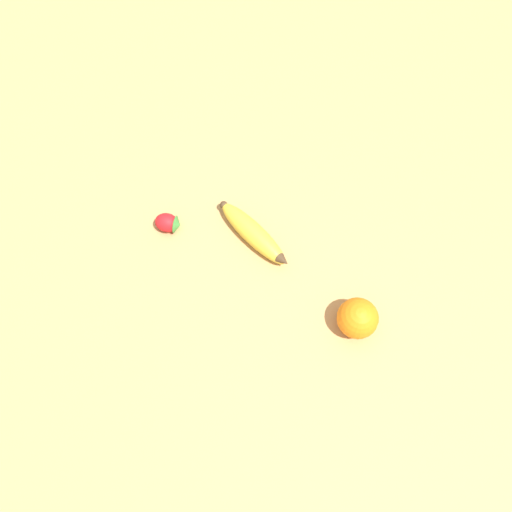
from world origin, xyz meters
TOP-DOWN VIEW (x-y plane):
  - ground_plane at (0.00, 0.00)m, footprint 3.00×3.00m
  - banana at (-0.02, 0.08)m, footprint 0.15×0.15m
  - orange at (-0.20, 0.24)m, footprint 0.07×0.07m
  - strawberry at (0.14, 0.06)m, footprint 0.05×0.04m

SIDE VIEW (x-z plane):
  - ground_plane at x=0.00m, z-range 0.00..0.00m
  - strawberry at x=0.14m, z-range 0.00..0.04m
  - banana at x=-0.02m, z-range 0.00..0.04m
  - orange at x=-0.20m, z-range 0.00..0.07m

